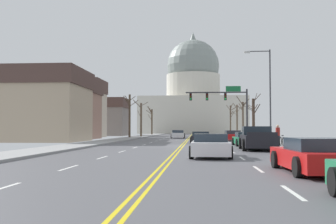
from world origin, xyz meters
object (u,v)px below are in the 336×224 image
(sedan_near_02, at_px, (245,139))
(sedan_near_04, at_px, (211,146))
(signal_gantry, at_px, (225,101))
(sedan_oncoming_01, at_px, (179,134))
(sedan_near_05, at_px, (315,156))
(sedan_oncoming_00, at_px, (178,134))
(bicycle_parked, at_px, (282,141))
(street_lamp_right, at_px, (267,88))
(pedestrian_00, at_px, (278,134))
(sedan_near_01, at_px, (201,137))
(pickup_truck_near_03, at_px, (257,139))
(sedan_near_00, at_px, (233,136))

(sedan_near_02, relative_size, sedan_near_04, 1.02)
(signal_gantry, distance_m, sedan_oncoming_01, 18.72)
(sedan_near_02, xyz_separation_m, sedan_oncoming_01, (-7.33, 33.56, -0.01))
(sedan_near_05, xyz_separation_m, sedan_oncoming_01, (-7.15, 54.22, -0.01))
(sedan_oncoming_00, height_order, bicycle_parked, sedan_oncoming_00)
(street_lamp_right, bearing_deg, pedestrian_00, -91.86)
(sedan_near_04, bearing_deg, sedan_near_01, 91.07)
(sedan_near_02, distance_m, bicycle_parked, 4.09)
(sedan_oncoming_00, xyz_separation_m, sedan_oncoming_01, (-0.29, 8.51, -0.03))
(sedan_near_04, bearing_deg, bicycle_parked, 60.96)
(signal_gantry, height_order, sedan_oncoming_00, signal_gantry)
(sedan_near_04, distance_m, sedan_near_05, 7.63)
(street_lamp_right, height_order, pedestrian_00, street_lamp_right)
(signal_gantry, distance_m, pickup_truck_near_03, 23.61)
(pickup_truck_near_03, bearing_deg, sedan_near_00, 89.96)
(sedan_near_04, bearing_deg, pedestrian_00, 63.88)
(street_lamp_right, bearing_deg, sedan_near_00, 104.66)
(sedan_near_01, xyz_separation_m, bicycle_parked, (6.16, -9.43, -0.07))
(pickup_truck_near_03, relative_size, sedan_oncoming_00, 1.19)
(sedan_near_04, bearing_deg, sedan_oncoming_00, 95.34)
(sedan_oncoming_00, bearing_deg, sedan_oncoming_01, 91.92)
(street_lamp_right, distance_m, pedestrian_00, 7.24)
(bicycle_parked, bearing_deg, signal_gantry, 98.50)
(pedestrian_00, bearing_deg, sedan_near_05, -97.63)
(sedan_near_00, distance_m, sedan_near_01, 8.02)
(signal_gantry, relative_size, sedan_near_01, 1.71)
(sedan_near_00, bearing_deg, street_lamp_right, -75.34)
(signal_gantry, xyz_separation_m, sedan_near_05, (0.44, -37.33, -4.46))
(sedan_near_05, xyz_separation_m, sedan_oncoming_00, (-6.87, 45.71, 0.02))
(sedan_near_02, xyz_separation_m, sedan_near_04, (-3.41, -13.76, 0.02))
(sedan_near_00, relative_size, sedan_oncoming_00, 1.01)
(street_lamp_right, distance_m, sedan_near_01, 8.24)
(signal_gantry, distance_m, street_lamp_right, 13.29)
(sedan_near_02, bearing_deg, sedan_oncoming_00, 105.71)
(street_lamp_right, distance_m, sedan_oncoming_01, 31.75)
(sedan_near_02, height_order, pedestrian_00, pedestrian_00)
(sedan_near_00, height_order, sedan_near_01, sedan_near_00)
(sedan_near_02, xyz_separation_m, sedan_near_05, (-0.18, -20.66, -0.00))
(sedan_near_02, distance_m, sedan_oncoming_01, 34.35)
(sedan_oncoming_01, relative_size, bicycle_parked, 2.51)
(street_lamp_right, xyz_separation_m, pedestrian_00, (-0.19, -5.82, -4.30))
(signal_gantry, relative_size, sedan_oncoming_00, 1.77)
(sedan_near_04, height_order, sedan_oncoming_00, sedan_oncoming_00)
(sedan_near_00, bearing_deg, sedan_near_01, -118.51)
(sedan_near_05, distance_m, bicycle_parked, 17.51)
(street_lamp_right, height_order, sedan_near_02, street_lamp_right)
(sedan_near_05, relative_size, pedestrian_00, 2.92)
(sedan_oncoming_00, relative_size, bicycle_parked, 2.52)
(sedan_near_02, bearing_deg, signal_gantry, 92.12)
(pickup_truck_near_03, distance_m, sedan_oncoming_01, 40.78)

